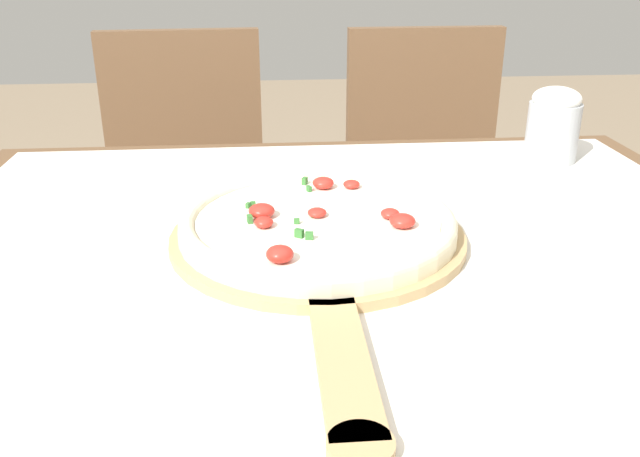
{
  "coord_description": "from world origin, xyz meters",
  "views": [
    {
      "loc": [
        -0.09,
        -0.68,
        1.07
      ],
      "look_at": [
        -0.03,
        0.03,
        0.76
      ],
      "focal_mm": 38.0,
      "sensor_mm": 36.0,
      "label": 1
    }
  ],
  "objects_px": {
    "pizza": "(318,223)",
    "chair_left": "(188,193)",
    "pizza_peel": "(320,246)",
    "flour_cup": "(553,124)",
    "chair_right": "(427,186)"
  },
  "relations": [
    {
      "from": "pizza",
      "to": "chair_left",
      "type": "xyz_separation_m",
      "value": [
        -0.25,
        0.82,
        -0.25
      ]
    },
    {
      "from": "pizza_peel",
      "to": "flour_cup",
      "type": "bearing_deg",
      "value": 38.36
    },
    {
      "from": "pizza",
      "to": "chair_left",
      "type": "distance_m",
      "value": 0.89
    },
    {
      "from": "pizza_peel",
      "to": "chair_left",
      "type": "relative_size",
      "value": 0.65
    },
    {
      "from": "chair_left",
      "to": "pizza_peel",
      "type": "bearing_deg",
      "value": -77.6
    },
    {
      "from": "flour_cup",
      "to": "chair_right",
      "type": "bearing_deg",
      "value": 97.83
    },
    {
      "from": "chair_left",
      "to": "chair_right",
      "type": "distance_m",
      "value": 0.59
    },
    {
      "from": "chair_left",
      "to": "chair_right",
      "type": "relative_size",
      "value": 1.0
    },
    {
      "from": "chair_right",
      "to": "flour_cup",
      "type": "relative_size",
      "value": 7.23
    },
    {
      "from": "chair_right",
      "to": "pizza_peel",
      "type": "bearing_deg",
      "value": -112.7
    },
    {
      "from": "pizza",
      "to": "flour_cup",
      "type": "bearing_deg",
      "value": 36.12
    },
    {
      "from": "pizza",
      "to": "chair_left",
      "type": "height_order",
      "value": "chair_left"
    },
    {
      "from": "chair_left",
      "to": "pizza",
      "type": "bearing_deg",
      "value": -77.12
    },
    {
      "from": "pizza_peel",
      "to": "chair_left",
      "type": "distance_m",
      "value": 0.91
    },
    {
      "from": "pizza",
      "to": "flour_cup",
      "type": "height_order",
      "value": "flour_cup"
    }
  ]
}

